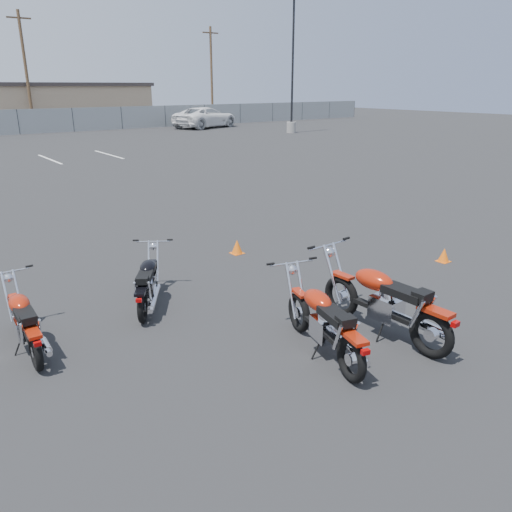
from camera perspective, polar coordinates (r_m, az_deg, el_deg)
ground at (r=8.29m, az=1.38°, el=-5.60°), size 120.00×120.00×0.00m
motorcycle_front_red at (r=7.48m, az=-24.93°, el=-6.86°), size 0.72×1.86×0.91m
motorcycle_second_black at (r=8.30m, az=-12.23°, el=-3.02°), size 1.29×1.68×0.88m
motorcycle_third_red at (r=6.73m, az=7.80°, el=-7.51°), size 0.98×2.07×1.02m
motorcycle_rear_red at (r=7.36m, az=14.48°, el=-5.08°), size 0.91×2.34×1.15m
training_cone_near at (r=10.75m, az=-2.18°, el=1.08°), size 0.26×0.26×0.30m
training_cone_far at (r=10.95m, az=20.69°, el=0.11°), size 0.24×0.24×0.29m
light_pole_east at (r=39.53m, az=4.12°, el=17.34°), size 0.80×0.70×9.41m
tan_building_east at (r=52.06m, az=-21.24°, el=15.95°), size 14.40×9.40×3.70m
utility_pole_c at (r=46.19m, az=-24.81°, el=18.82°), size 1.80×0.24×9.00m
utility_pole_d at (r=54.16m, az=-5.11°, el=20.15°), size 1.80×0.24×9.00m
white_van at (r=44.49m, az=-5.81°, el=16.11°), size 4.92×7.61×2.69m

